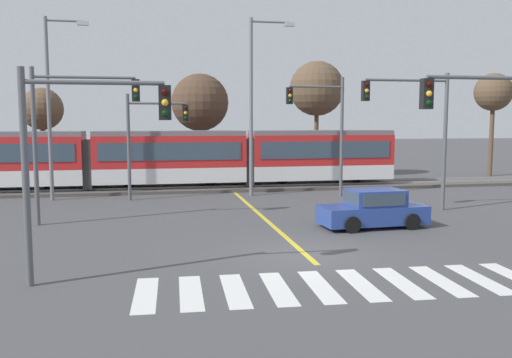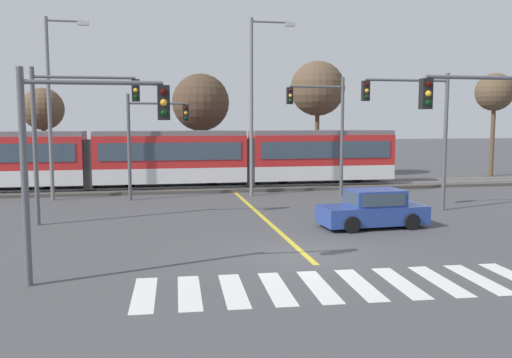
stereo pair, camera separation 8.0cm
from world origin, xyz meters
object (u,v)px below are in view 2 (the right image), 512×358
object	(u,v)px
light_rail_tram	(171,157)
traffic_light_near_right	(492,131)
bare_tree_east	(318,89)
sedan_crossing	(373,210)
bare_tree_far_west	(43,110)
bare_tree_west	(201,103)
street_lamp_west	(53,98)
traffic_light_mid_right	(418,119)
traffic_light_near_left	(77,141)
traffic_light_far_left	(150,131)
bare_tree_far_east	(494,93)
traffic_light_mid_left	(71,120)
street_lamp_centre	(255,96)
traffic_light_far_right	(325,120)

from	to	relation	value
light_rail_tram	traffic_light_near_right	distance (m)	20.55
bare_tree_east	sedan_crossing	bearing A→B (deg)	-100.25
bare_tree_far_west	bare_tree_west	xyz separation A→B (m)	(10.72, -0.31, 0.52)
sedan_crossing	street_lamp_west	xyz separation A→B (m)	(-13.69, 10.10, 4.69)
traffic_light_mid_right	traffic_light_near_right	bearing A→B (deg)	-102.50
traffic_light_near_left	street_lamp_west	bearing A→B (deg)	101.77
traffic_light_far_left	bare_tree_east	bearing A→B (deg)	37.74
traffic_light_far_left	traffic_light_mid_right	distance (m)	13.64
traffic_light_mid_right	bare_tree_west	bearing A→B (deg)	119.32
traffic_light_far_left	bare_tree_west	size ratio (longest dim) A/B	0.75
sedan_crossing	bare_tree_far_east	xyz separation A→B (m)	(16.71, 17.06, 5.57)
traffic_light_mid_right	bare_tree_far_west	distance (m)	25.07
traffic_light_near_right	street_lamp_west	world-z (taller)	street_lamp_west
light_rail_tram	bare_tree_far_west	bearing A→B (deg)	144.88
traffic_light_near_right	bare_tree_far_west	bearing A→B (deg)	126.04
traffic_light_mid_left	bare_tree_far_east	bearing A→B (deg)	26.40
traffic_light_near_left	bare_tree_far_east	bearing A→B (deg)	39.89
light_rail_tram	traffic_light_near_right	xyz separation A→B (m)	(9.21, -18.27, 1.88)
bare_tree_east	street_lamp_centre	bearing A→B (deg)	-125.62
light_rail_tram	bare_tree_far_east	world-z (taller)	bare_tree_far_east
traffic_light_far_left	traffic_light_mid_right	xyz separation A→B (m)	(12.22, -6.03, 0.62)
bare_tree_far_east	traffic_light_near_left	bearing A→B (deg)	-140.11
light_rail_tram	traffic_light_mid_right	xyz separation A→B (m)	(11.06, -9.94, 2.25)
traffic_light_far_right	bare_tree_west	xyz separation A→B (m)	(-5.93, 10.16, 1.22)
traffic_light_near_right	street_lamp_centre	distance (m)	15.70
sedan_crossing	bare_tree_far_east	size ratio (longest dim) A/B	0.55
traffic_light_far_left	traffic_light_near_right	distance (m)	17.72
light_rail_tram	sedan_crossing	distance (m)	15.28
sedan_crossing	street_lamp_west	bearing A→B (deg)	143.59
street_lamp_centre	sedan_crossing	bearing A→B (deg)	-73.57
street_lamp_west	light_rail_tram	bearing A→B (deg)	26.94
street_lamp_west	bare_tree_east	distance (m)	19.13
traffic_light_mid_right	traffic_light_far_right	world-z (taller)	traffic_light_far_right
street_lamp_centre	traffic_light_mid_right	bearing A→B (deg)	-45.73
light_rail_tram	traffic_light_mid_left	xyz separation A→B (m)	(-4.25, -10.31, 2.19)
bare_tree_east	traffic_light_near_left	bearing A→B (deg)	-119.61
bare_tree_far_west	bare_tree_east	xyz separation A→B (m)	(19.29, -0.46, 1.57)
traffic_light_mid_right	traffic_light_far_right	bearing A→B (deg)	117.45
light_rail_tram	traffic_light_near_left	distance (m)	19.13
bare_tree_east	traffic_light_near_right	bearing A→B (deg)	-94.11
sedan_crossing	traffic_light_near_right	world-z (taller)	traffic_light_near_right
traffic_light_far_right	street_lamp_centre	bearing A→B (deg)	161.24
light_rail_tram	bare_tree_far_east	bearing A→B (deg)	9.00
bare_tree_west	bare_tree_far_east	bearing A→B (deg)	-4.53
street_lamp_west	bare_tree_far_west	world-z (taller)	street_lamp_west
light_rail_tram	traffic_light_near_left	xyz separation A→B (m)	(-2.88, -18.83, 1.68)
bare_tree_far_west	bare_tree_west	distance (m)	10.73
traffic_light_near_left	traffic_light_far_left	bearing A→B (deg)	83.44
traffic_light_mid_left	street_lamp_west	bearing A→B (deg)	104.80
street_lamp_west	bare_tree_far_west	xyz separation A→B (m)	(-2.22, 9.01, -0.43)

